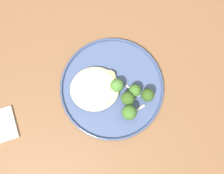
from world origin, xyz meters
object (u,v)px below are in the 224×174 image
broccoli_floret_center_pile (128,98)px  seared_scallop_front_small (98,103)px  seared_scallop_left_edge (110,76)px  seared_scallop_large_seared (99,80)px  broccoli_floret_near_rim (129,112)px  seared_scallop_tiny_bay (106,100)px  broccoli_floret_small_sprig (148,95)px  broccoli_floret_front_edge (117,86)px  dinner_plate (112,88)px  broccoli_floret_rear_charred (135,91)px  seared_scallop_on_noodles (88,82)px  seared_scallop_half_hidden (96,89)px  seared_scallop_rear_pale (106,92)px

broccoli_floret_center_pile → seared_scallop_front_small: bearing=-177.8°
seared_scallop_left_edge → seared_scallop_large_seared: size_ratio=1.38×
seared_scallop_front_small → broccoli_floret_near_rim: size_ratio=0.56×
seared_scallop_tiny_bay → broccoli_floret_small_sprig: size_ratio=0.54×
seared_scallop_large_seared → broccoli_floret_front_edge: broccoli_floret_front_edge is taller
seared_scallop_large_seared → broccoli_floret_near_rim: 0.12m
dinner_plate → broccoli_floret_center_pile: broccoli_floret_center_pile is taller
broccoli_floret_rear_charred → dinner_plate: bearing=161.8°
seared_scallop_tiny_bay → broccoli_floret_rear_charred: (0.08, 0.02, 0.02)m
seared_scallop_on_noodles → seared_scallop_half_hidden: 0.03m
seared_scallop_rear_pale → seared_scallop_front_small: bearing=-131.7°
dinner_plate → seared_scallop_on_noodles: seared_scallop_on_noodles is taller
broccoli_floret_rear_charred → seared_scallop_half_hidden: bearing=170.4°
seared_scallop_rear_pale → seared_scallop_large_seared: 0.04m
seared_scallop_front_small → broccoli_floret_small_sprig: 0.13m
seared_scallop_on_noodles → broccoli_floret_near_rim: 0.14m
seared_scallop_tiny_bay → seared_scallop_left_edge: bearing=75.3°
seared_scallop_front_small → seared_scallop_large_seared: (0.01, 0.06, 0.00)m
seared_scallop_left_edge → broccoli_floret_rear_charred: 0.08m
dinner_plate → broccoli_floret_front_edge: (0.01, -0.00, 0.03)m
seared_scallop_left_edge → broccoli_floret_small_sprig: broccoli_floret_small_sprig is taller
dinner_plate → broccoli_floret_rear_charred: (0.06, -0.02, 0.03)m
seared_scallop_left_edge → seared_scallop_half_hidden: seared_scallop_left_edge is taller
seared_scallop_on_noodles → seared_scallop_front_small: (0.02, -0.06, 0.00)m
seared_scallop_on_noodles → seared_scallop_large_seared: size_ratio=1.21×
broccoli_floret_rear_charred → seared_scallop_rear_pale: bearing=174.5°
broccoli_floret_small_sprig → broccoli_floret_near_rim: 0.07m
seared_scallop_tiny_bay → broccoli_floret_center_pile: 0.06m
seared_scallop_front_small → broccoli_floret_rear_charred: 0.11m
seared_scallop_front_small → broccoli_floret_front_edge: broccoli_floret_front_edge is taller
seared_scallop_front_small → seared_scallop_left_edge: bearing=61.2°
seared_scallop_tiny_bay → seared_scallop_front_small: same height
seared_scallop_tiny_bay → broccoli_floret_small_sprig: bearing=-0.4°
seared_scallop_front_small → broccoli_floret_small_sprig: broccoli_floret_small_sprig is taller
seared_scallop_rear_pale → seared_scallop_large_seared: (-0.02, 0.04, 0.00)m
broccoli_floret_front_edge → seared_scallop_large_seared: bearing=151.2°
seared_scallop_on_noodles → seared_scallop_half_hidden: (0.02, -0.02, -0.00)m
seared_scallop_large_seared → seared_scallop_rear_pale: bearing=-64.0°
seared_scallop_front_small → seared_scallop_rear_pale: bearing=48.3°
broccoli_floret_small_sprig → seared_scallop_on_noodles: bearing=160.0°
broccoli_floret_small_sprig → broccoli_floret_near_rim: (-0.05, -0.04, 0.00)m
broccoli_floret_front_edge → seared_scallop_left_edge: bearing=116.3°
broccoli_floret_front_edge → seared_scallop_rear_pale: bearing=-163.1°
seared_scallop_tiny_bay → seared_scallop_half_hidden: bearing=127.1°
seared_scallop_half_hidden → seared_scallop_front_small: bearing=-85.3°
seared_scallop_front_small → seared_scallop_half_hidden: (-0.00, 0.04, -0.00)m
dinner_plate → seared_scallop_tiny_bay: bearing=-120.0°
seared_scallop_on_noodles → broccoli_floret_front_edge: bearing=-16.6°
seared_scallop_tiny_bay → broccoli_floret_front_edge: (0.03, 0.03, 0.02)m
seared_scallop_left_edge → seared_scallop_rear_pale: bearing=-107.5°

